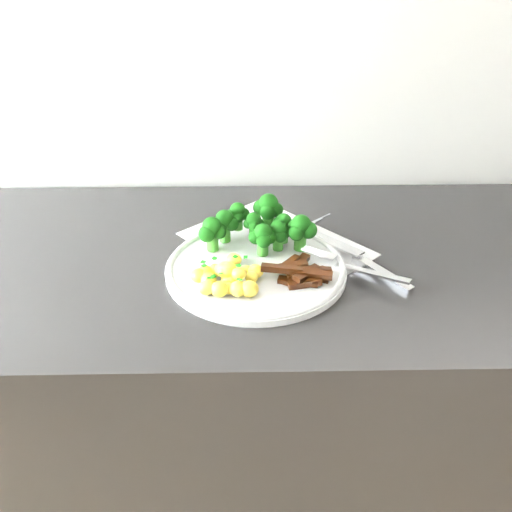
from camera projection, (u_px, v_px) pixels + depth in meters
The scene contains 8 objects.
counter at pixel (286, 432), 1.17m from camera, with size 2.38×0.59×0.89m.
recipe_paper at pixel (275, 244), 0.98m from camera, with size 0.37×0.38×0.00m.
plate at pixel (256, 267), 0.89m from camera, with size 0.30×0.30×0.02m.
broccoli at pixel (259, 224), 0.94m from camera, with size 0.20×0.13×0.08m.
potatoes at pixel (226, 277), 0.84m from camera, with size 0.12×0.11×0.04m.
beef_strips at pixel (301, 273), 0.86m from camera, with size 0.11×0.09×0.03m.
fork at pixel (357, 267), 0.87m from camera, with size 0.16×0.12×0.02m.
knife at pixel (367, 264), 0.90m from camera, with size 0.17×0.21×0.03m.
Camera 1 is at (-0.18, 0.87, 1.38)m, focal length 37.75 mm.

